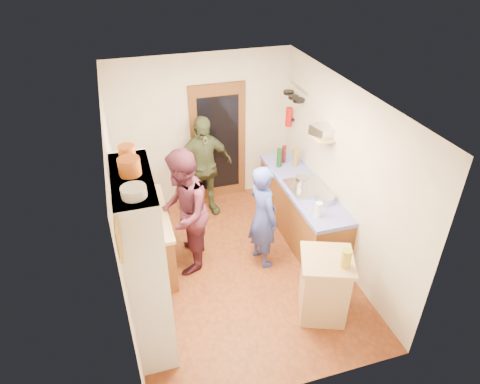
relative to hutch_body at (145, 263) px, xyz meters
name	(u,v)px	position (x,y,z in m)	size (l,w,h in m)	color
floor	(237,267)	(1.30, 0.80, -1.11)	(3.00, 4.00, 0.02)	brown
ceiling	(237,95)	(1.30, 0.80, 1.51)	(3.00, 4.00, 0.02)	silver
wall_back	(203,131)	(1.30, 2.81, 0.20)	(3.00, 0.02, 2.60)	silver
wall_front	(299,304)	(1.30, -1.21, 0.20)	(3.00, 0.02, 2.60)	silver
wall_left	(118,212)	(-0.21, 0.80, 0.20)	(0.02, 4.00, 2.60)	silver
wall_right	(341,175)	(2.81, 0.80, 0.20)	(0.02, 4.00, 2.60)	silver
door_frame	(218,143)	(1.55, 2.77, -0.05)	(0.95, 0.06, 2.10)	brown
door_glass	(219,144)	(1.55, 2.74, -0.05)	(0.70, 0.02, 1.70)	black
hutch_body	(145,263)	(0.00, 0.00, 0.00)	(0.40, 1.20, 2.20)	silver
hutch_top_shelf	(131,179)	(0.00, 0.00, 1.08)	(0.40, 1.14, 0.04)	silver
plate_stack	(134,192)	(0.00, -0.35, 1.15)	(0.23, 0.23, 0.10)	white
orange_pot_a	(129,166)	(0.00, 0.06, 1.19)	(0.22, 0.22, 0.17)	orange
orange_pot_b	(127,152)	(0.00, 0.39, 1.18)	(0.17, 0.17, 0.15)	orange
left_counter_base	(148,241)	(0.10, 1.25, -0.68)	(0.60, 1.40, 0.85)	brown
left_counter_top	(144,215)	(0.10, 1.25, -0.23)	(0.64, 1.44, 0.05)	tan
toaster	(151,228)	(0.15, 0.75, -0.10)	(0.27, 0.18, 0.20)	white
kettle	(140,214)	(0.05, 1.12, -0.11)	(0.15, 0.15, 0.17)	white
orange_bowl	(149,207)	(0.18, 1.33, -0.15)	(0.22, 0.22, 0.10)	orange
chopping_board	(141,193)	(0.12, 1.77, -0.19)	(0.30, 0.22, 0.03)	tan
right_counter_base	(301,211)	(2.50, 1.30, -0.68)	(0.60, 2.20, 0.84)	brown
right_counter_top	(303,187)	(2.50, 1.30, -0.23)	(0.62, 2.22, 0.06)	#0911BE
hob	(306,187)	(2.50, 1.21, -0.18)	(0.55, 0.58, 0.04)	silver
pot_on_hob	(302,181)	(2.45, 1.27, -0.09)	(0.20, 0.20, 0.13)	silver
bottle_a	(279,158)	(2.35, 1.95, -0.04)	(0.08, 0.08, 0.32)	#143F14
bottle_b	(284,154)	(2.48, 2.08, -0.06)	(0.07, 0.07, 0.29)	#591419
bottle_c	(296,157)	(2.61, 1.89, -0.03)	(0.09, 0.09, 0.34)	olive
paper_towel	(319,210)	(2.35, 0.50, -0.09)	(0.10, 0.10, 0.22)	white
mixing_bowl	(325,199)	(2.60, 0.80, -0.15)	(0.27, 0.27, 0.10)	silver
island_base	(324,288)	(2.09, -0.33, -0.67)	(0.55, 0.55, 0.86)	tan
island_top	(328,260)	(2.09, -0.33, -0.22)	(0.62, 0.62, 0.05)	tan
cutting_board	(323,256)	(2.06, -0.26, -0.21)	(0.35, 0.28, 0.02)	white
oil_jar	(346,258)	(2.21, -0.50, -0.07)	(0.12, 0.12, 0.24)	#AD9E2D
pan_rail	(298,88)	(2.76, 2.33, 0.95)	(0.02, 0.02, 0.65)	silver
pan_hang_a	(298,100)	(2.70, 2.15, 0.82)	(0.18, 0.18, 0.05)	black
pan_hang_b	(293,97)	(2.70, 2.35, 0.80)	(0.16, 0.16, 0.05)	black
pan_hang_c	(288,92)	(2.70, 2.55, 0.81)	(0.17, 0.17, 0.05)	black
wall_shelf	(321,137)	(2.67, 1.25, 0.60)	(0.26, 0.42, 0.03)	tan
radio	(321,131)	(2.67, 1.25, 0.69)	(0.22, 0.30, 0.15)	silver
ext_bracket	(292,119)	(2.77, 2.50, 0.35)	(0.06, 0.10, 0.04)	black
fire_extinguisher	(289,117)	(2.71, 2.50, 0.40)	(0.11, 0.11, 0.32)	red
picture_frame	(119,240)	(-0.18, -0.75, 0.95)	(0.03, 0.25, 0.30)	gold
person_hob	(266,217)	(1.73, 0.84, -0.31)	(0.58, 0.38, 1.58)	#3543A0
person_left	(186,211)	(0.66, 1.11, -0.18)	(0.90, 0.70, 1.85)	#461A29
person_back	(204,167)	(1.18, 2.32, -0.22)	(1.04, 0.43, 1.77)	#3A4229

